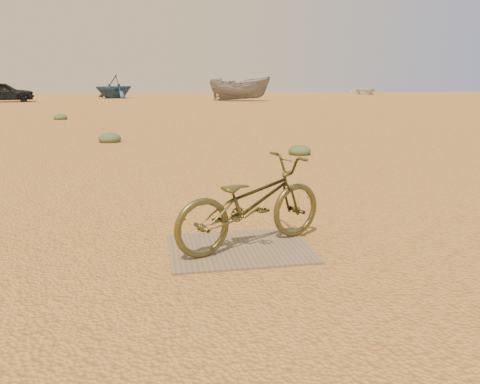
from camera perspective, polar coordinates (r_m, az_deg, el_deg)
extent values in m
plane|color=#BB8E46|center=(4.50, 4.26, -8.80)|extent=(120.00, 120.00, 0.00)
cube|color=#705F49|center=(4.86, 0.00, -6.90)|extent=(1.45, 1.09, 0.02)
imported|color=#484620|center=(4.78, 1.38, -1.32)|extent=(1.86, 1.25, 0.92)
imported|color=black|center=(42.36, -26.98, 10.82)|extent=(4.90, 2.80, 1.57)
imported|color=#2A4F77|center=(47.20, -15.11, 12.31)|extent=(5.54, 5.52, 2.21)
imported|color=slate|center=(39.86, -0.03, 12.47)|extent=(5.49, 3.56, 1.99)
imported|color=silver|center=(59.92, 15.02, 11.89)|extent=(4.48, 5.47, 0.99)
ellipsoid|color=#4B603E|center=(13.76, -15.58, 5.89)|extent=(0.63, 0.63, 0.35)
ellipsoid|color=#4B603E|center=(11.11, 7.27, 4.56)|extent=(0.53, 0.53, 0.29)
ellipsoid|color=#4B603E|center=(22.39, -21.02, 8.24)|extent=(0.60, 0.60, 0.33)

